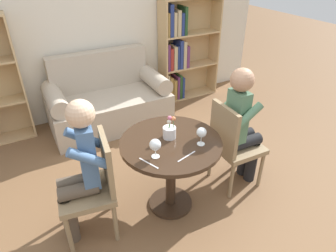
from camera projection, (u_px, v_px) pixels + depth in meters
name	position (u px, v px, depth m)	size (l,w,h in m)	color
ground_plane	(171.00, 204.00, 2.83)	(16.00, 16.00, 0.00)	brown
back_wall	(88.00, 14.00, 3.73)	(5.20, 0.05, 2.70)	silver
round_table	(171.00, 157.00, 2.54)	(0.85, 0.85, 0.71)	#382619
couch	(108.00, 102.00, 3.95)	(1.52, 0.80, 0.92)	#B7A893
bookshelf_right	(181.00, 52.00, 4.46)	(0.92, 0.28, 1.49)	tan
chair_left	(94.00, 184.00, 2.34)	(0.48, 0.48, 0.90)	#937A56
chair_right	(232.00, 143.00, 2.83)	(0.43, 0.43, 0.90)	#937A56
person_left	(79.00, 170.00, 2.24)	(0.45, 0.38, 1.22)	brown
person_right	(242.00, 126.00, 2.77)	(0.42, 0.35, 1.23)	black
wine_glass_left	(155.00, 145.00, 2.23)	(0.09, 0.09, 0.16)	white
wine_glass_right	(202.00, 133.00, 2.37)	(0.08, 0.08, 0.15)	white
flower_vase	(170.00, 131.00, 2.47)	(0.11, 0.11, 0.21)	silver
knife_left_setting	(187.00, 156.00, 2.28)	(0.19, 0.06, 0.00)	silver
fork_left_setting	(149.00, 163.00, 2.21)	(0.08, 0.18, 0.00)	silver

